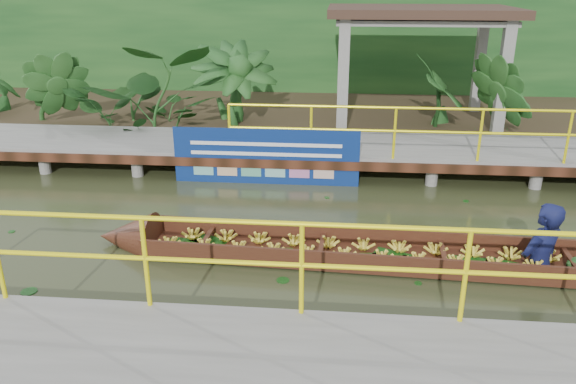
{
  "coord_description": "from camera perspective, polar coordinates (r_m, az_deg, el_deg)",
  "views": [
    {
      "loc": [
        1.11,
        -7.99,
        3.89
      ],
      "look_at": [
        0.34,
        0.5,
        0.6
      ],
      "focal_mm": 35.0,
      "sensor_mm": 36.0,
      "label": 1
    }
  ],
  "objects": [
    {
      "name": "ground",
      "position": [
        8.95,
        -2.46,
        -4.66
      ],
      "size": [
        80.0,
        80.0,
        0.0
      ],
      "primitive_type": "plane",
      "color": "#31371B",
      "rests_on": "ground"
    },
    {
      "name": "land_strip",
      "position": [
        15.95,
        1.08,
        7.83
      ],
      "size": [
        30.0,
        8.0,
        0.45
      ],
      "primitive_type": "cube",
      "color": "#352C1A",
      "rests_on": "ground"
    },
    {
      "name": "far_dock",
      "position": [
        11.96,
        -0.26,
        4.54
      ],
      "size": [
        16.0,
        2.06,
        1.66
      ],
      "color": "slate",
      "rests_on": "ground"
    },
    {
      "name": "pavilion",
      "position": [
        14.45,
        13.24,
        16.33
      ],
      "size": [
        4.4,
        3.0,
        3.0
      ],
      "color": "slate",
      "rests_on": "ground"
    },
    {
      "name": "foliage_backdrop",
      "position": [
        18.12,
        1.72,
        15.12
      ],
      "size": [
        30.0,
        0.8,
        4.0
      ],
      "primitive_type": "cube",
      "color": "#133C16",
      "rests_on": "ground"
    },
    {
      "name": "vendor_boat",
      "position": [
        8.24,
        13.17,
        -5.08
      ],
      "size": [
        8.67,
        1.27,
        2.3
      ],
      "rotation": [
        0.0,
        0.0,
        -0.05
      ],
      "color": "#3A170F",
      "rests_on": "ground"
    },
    {
      "name": "blue_banner",
      "position": [
        11.07,
        -2.27,
        3.57
      ],
      "size": [
        3.67,
        0.04,
        1.15
      ],
      "color": "navy",
      "rests_on": "ground"
    },
    {
      "name": "tropical_plants",
      "position": [
        13.81,
        -6.97,
        10.79
      ],
      "size": [
        14.6,
        1.6,
        2.0
      ],
      "color": "#133C16",
      "rests_on": "ground"
    }
  ]
}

